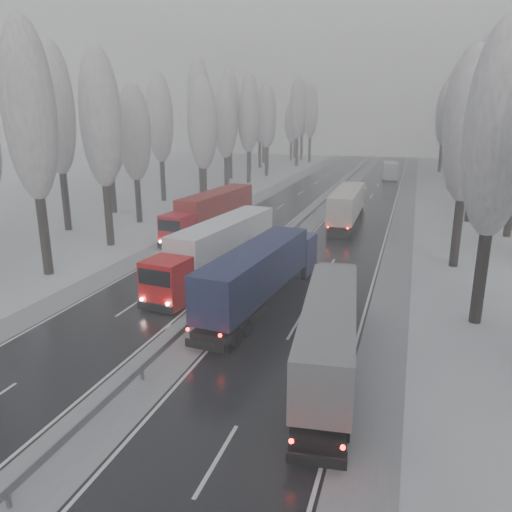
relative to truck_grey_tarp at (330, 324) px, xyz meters
The scene contains 54 objects.
ground 11.36m from the truck_grey_tarp, 134.40° to the right, with size 260.00×260.00×0.00m, color silver.
carriageway_right 22.28m from the truck_grey_tarp, 96.62° to the left, with size 7.50×200.00×0.03m, color black.
carriageway_left 25.69m from the truck_grey_tarp, 120.65° to the left, with size 7.50×200.00×0.03m, color black.
median_slush 23.47m from the truck_grey_tarp, 109.51° to the left, with size 3.00×200.00×0.04m, color #9C9FA3.
shoulder_right 22.26m from the truck_grey_tarp, 83.79° to the left, with size 2.40×200.00×0.04m, color #9C9FA3.
shoulder_left 28.53m from the truck_grey_tarp, 129.26° to the left, with size 2.40×200.00×0.04m, color #9C9FA3.
median_guardrail 23.41m from the truck_grey_tarp, 109.52° to the left, with size 0.12×200.00×0.76m.
tree_16 13.58m from the truck_grey_tarp, 46.79° to the left, with size 3.60×3.60×16.53m.
tree_18 21.95m from the truck_grey_tarp, 70.63° to the left, with size 3.60×3.60×16.58m.
tree_20 30.10m from the truck_grey_tarp, 69.64° to the left, with size 3.60×3.60×15.71m.
tree_22 39.58m from the truck_grey_tarp, 76.24° to the left, with size 3.60×3.60×15.86m.
tree_24 45.58m from the truck_grey_tarp, 76.81° to the left, with size 3.60×3.60×20.49m.
tree_26 55.10m from the truck_grey_tarp, 79.62° to the left, with size 3.60×3.60×18.78m.
tree_28 65.40m from the truck_grey_tarp, 82.40° to the left, with size 3.60×3.60×19.62m.
tree_29 70.47m from the truck_grey_tarp, 76.83° to the left, with size 3.60×3.60×18.11m.
tree_30 74.84m from the truck_grey_tarp, 83.23° to the left, with size 3.60×3.60×17.86m.
tree_31 79.72m from the truck_grey_tarp, 79.31° to the left, with size 3.60×3.60×18.58m.
tree_32 82.22m from the truck_grey_tarp, 83.80° to the left, with size 3.60×3.60×17.33m.
tree_33 86.37m from the truck_grey_tarp, 82.01° to the left, with size 3.60×3.60×14.33m.
tree_34 89.18m from the truck_grey_tarp, 84.87° to the left, with size 3.60×3.60×17.63m.
tree_35 94.42m from the truck_grey_tarp, 79.49° to the left, with size 3.60×3.60×18.25m.
tree_36 99.22m from the truck_grey_tarp, 84.63° to the left, with size 3.60×3.60×20.23m.
tree_37 103.81m from the truck_grey_tarp, 80.98° to the left, with size 3.60×3.60×16.37m.
tree_38 109.71m from the truck_grey_tarp, 84.26° to the left, with size 3.60×3.60×17.97m.
tree_39 113.89m from the truck_grey_tarp, 83.05° to the left, with size 3.60×3.60×16.19m.
tree_56 25.66m from the truck_grey_tarp, 161.04° to the left, with size 3.60×3.60×18.12m.
tree_58 29.69m from the truck_grey_tarp, 144.11° to the left, with size 3.60×3.60×17.21m.
tree_59 38.16m from the truck_grey_tarp, 146.07° to the left, with size 3.60×3.60×18.41m.
tree_60 37.37m from the truck_grey_tarp, 134.25° to the left, with size 3.60×3.60×14.84m.
tree_61 44.07m from the truck_grey_tarp, 136.02° to the left, with size 3.60×3.60×13.95m.
tree_62 42.65m from the truck_grey_tarp, 121.31° to the left, with size 3.60×3.60×16.04m.
tree_63 50.37m from the truck_grey_tarp, 126.72° to the left, with size 3.60×3.60×16.88m.
tree_64 52.37m from the truck_grey_tarp, 120.22° to the left, with size 3.60×3.60×15.42m.
tree_65 57.10m from the truck_grey_tarp, 119.75° to the left, with size 3.60×3.60×19.48m.
tree_66 60.75m from the truck_grey_tarp, 115.52° to the left, with size 3.60×3.60×15.23m.
tree_67 65.08m from the truck_grey_tarp, 115.10° to the left, with size 3.60×3.60×17.09m.
tree_68 66.39m from the truck_grey_tarp, 111.74° to the left, with size 3.60×3.60×16.65m.
tree_69 72.14m from the truck_grey_tarp, 114.16° to the left, with size 3.60×3.60×19.35m.
tree_70 75.72m from the truck_grey_tarp, 108.72° to the left, with size 3.60×3.60×17.09m.
tree_71 81.26m from the truck_grey_tarp, 111.01° to the left, with size 3.60×3.60×19.61m.
tree_72 85.23m from the truck_grey_tarp, 108.36° to the left, with size 3.60×3.60×15.11m.
tree_73 90.05m from the truck_grey_tarp, 109.30° to the left, with size 3.60×3.60×17.22m.
tree_74 94.77m from the truck_grey_tarp, 104.06° to the left, with size 3.60×3.60×19.68m.
tree_75 101.07m from the truck_grey_tarp, 108.55° to the left, with size 3.60×3.60×18.60m.
tree_76 103.56m from the truck_grey_tarp, 102.24° to the left, with size 3.60×3.60×18.55m.
tree_77 108.52m from the truck_grey_tarp, 104.69° to the left, with size 3.60×3.60×14.32m.
tree_78 110.79m from the truck_grey_tarp, 103.30° to the left, with size 3.60×3.60×19.55m.
tree_79 115.18m from the truck_grey_tarp, 104.18° to the left, with size 3.60×3.60×17.07m.
truck_grey_tarp is the anchor object (origin of this frame).
truck_blue_box 8.59m from the truck_grey_tarp, 128.41° to the left, with size 3.81×15.38×3.91m.
truck_cream_box 32.13m from the truck_grey_tarp, 96.04° to the left, with size 2.65×15.53×3.97m.
box_truck_distant 73.54m from the truck_grey_tarp, 90.92° to the left, with size 3.30×8.41×3.06m.
truck_red_white 14.99m from the truck_grey_tarp, 132.34° to the left, with size 4.19×15.77×4.01m.
truck_red_red 28.97m from the truck_grey_tarp, 123.52° to the left, with size 3.79×15.63×3.98m.
Camera 1 is at (11.01, -13.69, 11.68)m, focal length 35.00 mm.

